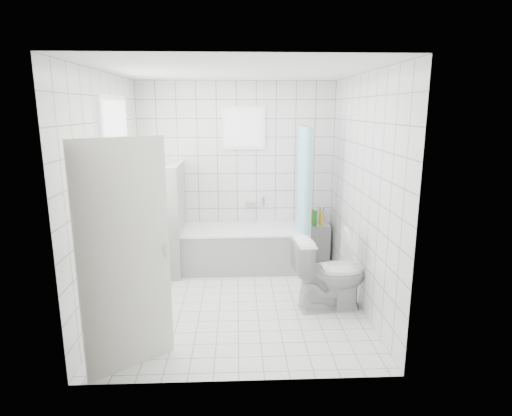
{
  "coord_description": "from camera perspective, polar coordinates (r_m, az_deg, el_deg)",
  "views": [
    {
      "loc": [
        0.01,
        -4.65,
        2.21
      ],
      "look_at": [
        0.22,
        0.35,
        1.05
      ],
      "focal_mm": 30.0,
      "sensor_mm": 36.0,
      "label": 1
    }
  ],
  "objects": [
    {
      "name": "wall_left",
      "position": [
        4.94,
        -18.99,
        1.72
      ],
      "size": [
        0.02,
        3.0,
        2.6
      ],
      "primitive_type": "cube",
      "color": "white",
      "rests_on": "ground"
    },
    {
      "name": "door",
      "position": [
        3.75,
        -17.01,
        -6.41
      ],
      "size": [
        0.65,
        0.52,
        2.0
      ],
      "primitive_type": "cube",
      "rotation": [
        0.0,
        0.0,
        -0.91
      ],
      "color": "silver",
      "rests_on": "ground"
    },
    {
      "name": "bathtub",
      "position": [
        6.09,
        -1.49,
        -5.33
      ],
      "size": [
        1.73,
        0.77,
        0.58
      ],
      "color": "white",
      "rests_on": "ground"
    },
    {
      "name": "wall_right",
      "position": [
        4.94,
        13.94,
        2.04
      ],
      "size": [
        0.02,
        3.0,
        2.6
      ],
      "primitive_type": "cube",
      "color": "white",
      "rests_on": "ground"
    },
    {
      "name": "sill_bottles",
      "position": [
        5.19,
        -17.01,
        -0.7
      ],
      "size": [
        0.18,
        0.8,
        0.31
      ],
      "color": "silver",
      "rests_on": "window_sill"
    },
    {
      "name": "partition_wall",
      "position": [
        5.97,
        -10.47,
        -1.33
      ],
      "size": [
        0.15,
        0.85,
        1.5
      ],
      "primitive_type": "cube",
      "color": "white",
      "rests_on": "ground"
    },
    {
      "name": "window_back",
      "position": [
        6.11,
        -1.65,
        10.61
      ],
      "size": [
        0.5,
        0.01,
        0.5
      ],
      "primitive_type": "cube",
      "color": "white",
      "rests_on": "wall_back"
    },
    {
      "name": "tiled_ledge",
      "position": [
        6.44,
        7.93,
        -4.57
      ],
      "size": [
        0.4,
        0.24,
        0.55
      ],
      "primitive_type": "cube",
      "color": "white",
      "rests_on": "ground"
    },
    {
      "name": "window_sill",
      "position": [
        5.3,
        -16.81,
        -2.29
      ],
      "size": [
        0.18,
        1.02,
        0.08
      ],
      "primitive_type": "cube",
      "color": "white",
      "rests_on": "wall_left"
    },
    {
      "name": "ceiling",
      "position": [
        4.67,
        -2.7,
        17.82
      ],
      "size": [
        3.0,
        3.0,
        0.0
      ],
      "primitive_type": "plane",
      "rotation": [
        3.14,
        0.0,
        0.0
      ],
      "color": "white",
      "rests_on": "ground"
    },
    {
      "name": "wall_back",
      "position": [
        6.22,
        -2.54,
        4.62
      ],
      "size": [
        2.8,
        0.02,
        2.6
      ],
      "primitive_type": "cube",
      "color": "white",
      "rests_on": "ground"
    },
    {
      "name": "window_left",
      "position": [
        5.17,
        -17.84,
        5.65
      ],
      "size": [
        0.01,
        0.9,
        1.4
      ],
      "primitive_type": "cube",
      "color": "white",
      "rests_on": "wall_left"
    },
    {
      "name": "wall_front",
      "position": [
        3.28,
        -2.51,
        -3.09
      ],
      "size": [
        2.8,
        0.02,
        2.6
      ],
      "primitive_type": "cube",
      "color": "white",
      "rests_on": "ground"
    },
    {
      "name": "ledge_bottles",
      "position": [
        6.29,
        8.19,
        -1.24
      ],
      "size": [
        0.21,
        0.16,
        0.25
      ],
      "color": "#ED4A1B",
      "rests_on": "tiled_ledge"
    },
    {
      "name": "ground",
      "position": [
        5.15,
        -2.38,
        -12.38
      ],
      "size": [
        3.0,
        3.0,
        0.0
      ],
      "primitive_type": "plane",
      "color": "white",
      "rests_on": "ground"
    },
    {
      "name": "shower_curtain",
      "position": [
        5.8,
        6.46,
        1.93
      ],
      "size": [
        0.14,
        0.48,
        1.78
      ],
      "primitive_type": null,
      "color": "#4EBFE7",
      "rests_on": "curtain_rod"
    },
    {
      "name": "curtain_rod",
      "position": [
        5.82,
        6.49,
        10.9
      ],
      "size": [
        0.02,
        0.8,
        0.02
      ],
      "primitive_type": "cylinder",
      "rotation": [
        1.57,
        0.0,
        0.0
      ],
      "color": "silver",
      "rests_on": "wall_back"
    },
    {
      "name": "toilet",
      "position": [
        4.91,
        9.82,
        -8.55
      ],
      "size": [
        0.87,
        0.55,
        0.84
      ],
      "primitive_type": "imported",
      "rotation": [
        0.0,
        0.0,
        1.68
      ],
      "color": "white",
      "rests_on": "ground"
    },
    {
      "name": "tub_faucet",
      "position": [
        6.26,
        -0.67,
        0.51
      ],
      "size": [
        0.18,
        0.06,
        0.06
      ],
      "primitive_type": "cube",
      "color": "silver",
      "rests_on": "wall_back"
    }
  ]
}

